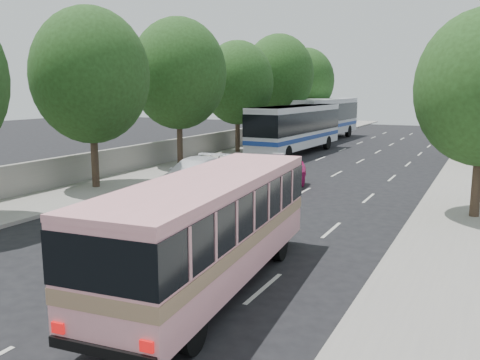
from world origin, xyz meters
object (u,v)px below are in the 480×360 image
Objects in this scene: pink_taxi at (278,174)px; tour_coach_rear at (324,115)px; white_pickup at (195,174)px; pink_bus at (211,220)px; tour_coach_front at (296,125)px.

tour_coach_rear is at bearing 96.40° from pink_taxi.
white_pickup is 0.40× the size of tour_coach_rear.
pink_bus is 38.79m from tour_coach_rear.
tour_coach_front is at bearing 100.64° from pink_bus.
pink_taxi is 14.75m from tour_coach_front.
tour_coach_front is at bearing 100.92° from pink_taxi.
pink_bus is at bearing -75.14° from tour_coach_rear.
white_pickup is 15.81m from tour_coach_front.
tour_coach_rear is at bearing 88.46° from white_pickup.
pink_bus is 12.87m from white_pickup.
tour_coach_rear is (-8.80, 37.78, 0.62)m from pink_bus.
tour_coach_front is 0.92× the size of tour_coach_rear.
tour_coach_rear is at bearing 99.25° from tour_coach_front.
white_pickup is (-3.79, -1.69, -0.05)m from pink_taxi.
tour_coach_front is (-4.26, 14.05, 1.38)m from pink_taxi.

